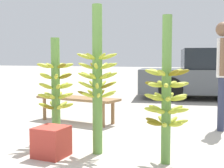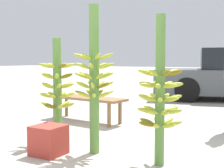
{
  "view_description": "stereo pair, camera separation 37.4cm",
  "coord_description": "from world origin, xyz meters",
  "px_view_note": "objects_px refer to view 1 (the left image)",
  "views": [
    {
      "loc": [
        1.5,
        -3.05,
        1.07
      ],
      "look_at": [
        -0.08,
        0.49,
        0.77
      ],
      "focal_mm": 50.0,
      "sensor_mm": 36.0,
      "label": 1
    },
    {
      "loc": [
        1.83,
        -2.88,
        1.07
      ],
      "look_at": [
        -0.08,
        0.49,
        0.77
      ],
      "focal_mm": 50.0,
      "sensor_mm": 36.0,
      "label": 2
    }
  ],
  "objects_px": {
    "vendor_person": "(222,65)",
    "market_bench": "(77,101)",
    "banana_stalk_left": "(56,89)",
    "banana_stalk_center": "(97,79)",
    "banana_stalk_right": "(166,94)",
    "parked_car": "(223,75)",
    "produce_crate": "(51,142)"
  },
  "relations": [
    {
      "from": "parked_car",
      "to": "produce_crate",
      "type": "distance_m",
      "value": 6.38
    },
    {
      "from": "vendor_person",
      "to": "market_bench",
      "type": "relative_size",
      "value": 1.06
    },
    {
      "from": "banana_stalk_center",
      "to": "parked_car",
      "type": "distance_m",
      "value": 5.98
    },
    {
      "from": "banana_stalk_center",
      "to": "market_bench",
      "type": "distance_m",
      "value": 1.93
    },
    {
      "from": "market_bench",
      "to": "produce_crate",
      "type": "xyz_separation_m",
      "value": [
        0.72,
        -1.79,
        -0.2
      ]
    },
    {
      "from": "banana_stalk_left",
      "to": "banana_stalk_center",
      "type": "bearing_deg",
      "value": -15.3
    },
    {
      "from": "produce_crate",
      "to": "banana_stalk_right",
      "type": "bearing_deg",
      "value": 13.66
    },
    {
      "from": "banana_stalk_left",
      "to": "market_bench",
      "type": "xyz_separation_m",
      "value": [
        -0.44,
        1.29,
        -0.33
      ]
    },
    {
      "from": "market_bench",
      "to": "produce_crate",
      "type": "relative_size",
      "value": 4.62
    },
    {
      "from": "banana_stalk_right",
      "to": "banana_stalk_center",
      "type": "bearing_deg",
      "value": 178.58
    },
    {
      "from": "banana_stalk_left",
      "to": "produce_crate",
      "type": "relative_size",
      "value": 4.04
    },
    {
      "from": "banana_stalk_center",
      "to": "vendor_person",
      "type": "distance_m",
      "value": 2.19
    },
    {
      "from": "banana_stalk_right",
      "to": "produce_crate",
      "type": "distance_m",
      "value": 1.36
    },
    {
      "from": "banana_stalk_right",
      "to": "parked_car",
      "type": "distance_m",
      "value": 5.94
    },
    {
      "from": "banana_stalk_left",
      "to": "vendor_person",
      "type": "distance_m",
      "value": 2.51
    },
    {
      "from": "market_bench",
      "to": "parked_car",
      "type": "xyz_separation_m",
      "value": [
        2.0,
        4.43,
        0.29
      ]
    },
    {
      "from": "banana_stalk_left",
      "to": "market_bench",
      "type": "height_order",
      "value": "banana_stalk_left"
    },
    {
      "from": "market_bench",
      "to": "parked_car",
      "type": "relative_size",
      "value": 0.32
    },
    {
      "from": "banana_stalk_center",
      "to": "vendor_person",
      "type": "bearing_deg",
      "value": 57.4
    },
    {
      "from": "banana_stalk_center",
      "to": "market_bench",
      "type": "height_order",
      "value": "banana_stalk_center"
    },
    {
      "from": "produce_crate",
      "to": "market_bench",
      "type": "bearing_deg",
      "value": 111.91
    },
    {
      "from": "banana_stalk_center",
      "to": "market_bench",
      "type": "bearing_deg",
      "value": 127.42
    },
    {
      "from": "parked_car",
      "to": "produce_crate",
      "type": "bearing_deg",
      "value": 153.63
    },
    {
      "from": "vendor_person",
      "to": "banana_stalk_center",
      "type": "bearing_deg",
      "value": -38.83
    },
    {
      "from": "vendor_person",
      "to": "parked_car",
      "type": "height_order",
      "value": "vendor_person"
    },
    {
      "from": "banana_stalk_right",
      "to": "parked_car",
      "type": "relative_size",
      "value": 0.32
    },
    {
      "from": "market_bench",
      "to": "banana_stalk_left",
      "type": "bearing_deg",
      "value": -64.65
    },
    {
      "from": "banana_stalk_left",
      "to": "banana_stalk_center",
      "type": "xyz_separation_m",
      "value": [
        0.69,
        -0.19,
        0.16
      ]
    },
    {
      "from": "vendor_person",
      "to": "market_bench",
      "type": "distance_m",
      "value": 2.42
    },
    {
      "from": "vendor_person",
      "to": "market_bench",
      "type": "xyz_separation_m",
      "value": [
        -2.31,
        -0.36,
        -0.63
      ]
    },
    {
      "from": "banana_stalk_left",
      "to": "vendor_person",
      "type": "bearing_deg",
      "value": 41.51
    },
    {
      "from": "parked_car",
      "to": "banana_stalk_right",
      "type": "bearing_deg",
      "value": 164.54
    }
  ]
}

